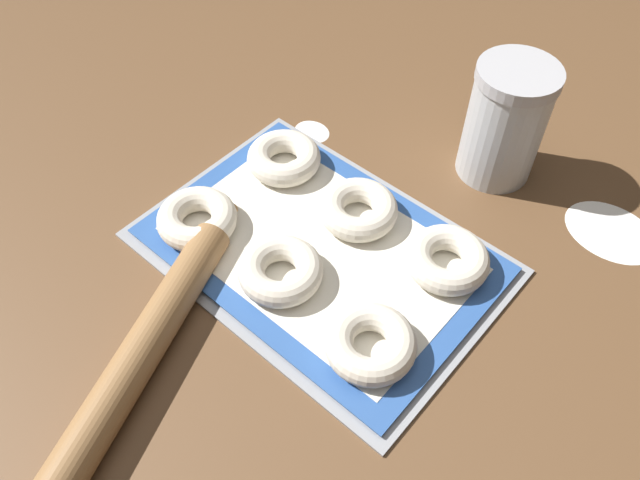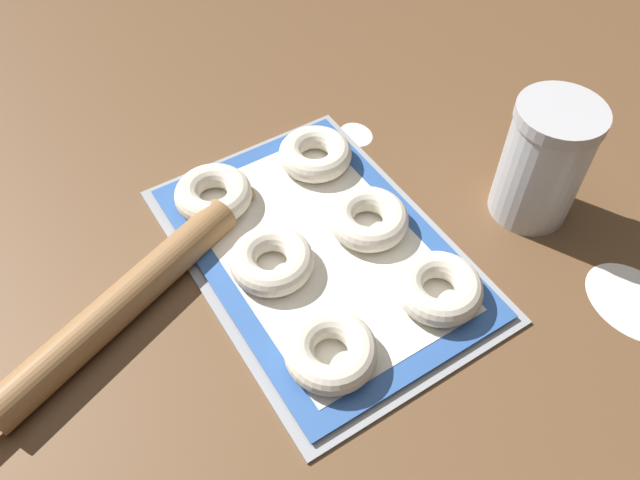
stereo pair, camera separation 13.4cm
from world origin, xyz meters
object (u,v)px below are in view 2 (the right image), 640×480
object	(u,v)px
bagel_front_center	(272,260)
bagel_back_left	(315,154)
baking_tray	(320,252)
bagel_front_left	(213,194)
bagel_back_center	(368,219)
rolling_pin	(121,304)
bagel_front_right	(331,351)
flour_canister	(544,162)
bagel_back_right	(439,288)

from	to	relation	value
bagel_front_center	bagel_back_left	xyz separation A→B (m)	(-0.13, 0.14, 0.00)
baking_tray	bagel_back_left	bearing A→B (deg)	150.22
bagel_front_left	bagel_back_center	xyz separation A→B (m)	(0.14, 0.14, 0.00)
bagel_back_center	rolling_pin	size ratio (longest dim) A/B	0.24
bagel_front_center	bagel_front_right	size ratio (longest dim) A/B	1.00
bagel_front_left	bagel_back_left	world-z (taller)	same
bagel_front_left	bagel_front_right	distance (m)	0.27
baking_tray	bagel_front_right	world-z (taller)	bagel_front_right
flour_canister	bagel_front_right	bearing A→B (deg)	-81.07
bagel_front_left	rolling_pin	bearing A→B (deg)	-60.14
bagel_front_center	rolling_pin	xyz separation A→B (m)	(-0.04, -0.17, -0.00)
bagel_front_left	baking_tray	bearing A→B (deg)	28.77
bagel_back_center	bagel_back_right	bearing A→B (deg)	3.43
bagel_front_left	bagel_back_right	xyz separation A→B (m)	(0.27, 0.15, 0.00)
bagel_front_center	bagel_back_right	world-z (taller)	same
bagel_back_right	rolling_pin	size ratio (longest dim) A/B	0.24
bagel_back_center	rolling_pin	world-z (taller)	rolling_pin
rolling_pin	bagel_front_left	bearing A→B (deg)	119.86
bagel_back_left	flour_canister	distance (m)	0.29
baking_tray	bagel_back_center	world-z (taller)	bagel_back_center
bagel_front_right	bagel_back_right	distance (m)	0.15
bagel_front_left	bagel_back_center	size ratio (longest dim) A/B	1.00
bagel_back_center	rolling_pin	xyz separation A→B (m)	(-0.05, -0.30, -0.00)
bagel_front_center	baking_tray	bearing A→B (deg)	86.31
bagel_back_right	flour_canister	xyz separation A→B (m)	(-0.05, 0.19, 0.05)
bagel_back_left	bagel_back_center	size ratio (longest dim) A/B	1.00
bagel_front_right	bagel_back_left	distance (m)	0.30
bagel_front_center	bagel_back_center	bearing A→B (deg)	86.68
bagel_front_left	bagel_front_center	xyz separation A→B (m)	(0.13, 0.01, 0.00)
bagel_front_center	bagel_front_left	bearing A→B (deg)	-175.43
baking_tray	bagel_front_center	size ratio (longest dim) A/B	4.28
baking_tray	bagel_front_center	xyz separation A→B (m)	(-0.00, -0.06, 0.02)
flour_canister	bagel_front_left	bearing A→B (deg)	-122.09
bagel_back_left	flour_canister	size ratio (longest dim) A/B	0.61
baking_tray	rolling_pin	world-z (taller)	rolling_pin
baking_tray	bagel_back_right	bearing A→B (deg)	30.16
baking_tray	bagel_back_left	distance (m)	0.15
bagel_front_right	bagel_back_left	world-z (taller)	same
bagel_front_center	rolling_pin	distance (m)	0.18
baking_tray	bagel_front_center	bearing A→B (deg)	-93.69
bagel_back_right	rolling_pin	bearing A→B (deg)	-119.38
bagel_front_center	bagel_back_center	distance (m)	0.13
bagel_front_right	bagel_back_right	xyz separation A→B (m)	(-0.00, 0.15, 0.00)
rolling_pin	bagel_back_center	bearing A→B (deg)	81.06
bagel_front_center	flour_canister	xyz separation A→B (m)	(0.08, 0.33, 0.05)
bagel_front_left	flour_canister	xyz separation A→B (m)	(0.22, 0.34, 0.05)
bagel_front_center	flour_canister	size ratio (longest dim) A/B	0.61
bagel_front_left	bagel_back_left	size ratio (longest dim) A/B	1.00
baking_tray	rolling_pin	bearing A→B (deg)	-100.65
baking_tray	flour_canister	distance (m)	0.29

